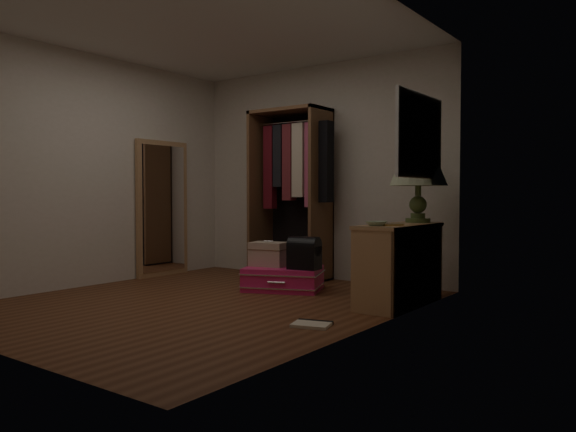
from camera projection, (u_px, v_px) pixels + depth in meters
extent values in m
plane|color=#542C18|center=(203.00, 303.00, 5.30)|extent=(4.00, 4.00, 0.00)
cube|color=beige|center=(319.00, 172.00, 6.87)|extent=(3.50, 0.02, 2.60)
cube|color=beige|center=(369.00, 158.00, 4.22)|extent=(0.02, 4.00, 2.60)
cube|color=beige|center=(91.00, 170.00, 6.28)|extent=(0.02, 4.00, 2.60)
cube|color=silver|center=(202.00, 25.00, 5.20)|extent=(3.50, 4.00, 0.01)
cube|color=silver|center=(420.00, 136.00, 5.03)|extent=(0.03, 0.96, 0.76)
cube|color=black|center=(420.00, 136.00, 5.03)|extent=(0.03, 0.90, 0.70)
cube|color=beige|center=(418.00, 171.00, 5.05)|extent=(0.01, 0.88, 0.02)
cube|color=beige|center=(418.00, 162.00, 5.05)|extent=(0.01, 0.88, 0.02)
cube|color=beige|center=(418.00, 153.00, 5.05)|extent=(0.01, 0.88, 0.02)
cube|color=beige|center=(418.00, 145.00, 5.04)|extent=(0.01, 0.88, 0.02)
cube|color=beige|center=(418.00, 136.00, 5.04)|extent=(0.01, 0.88, 0.02)
cube|color=beige|center=(418.00, 127.00, 5.04)|extent=(0.01, 0.88, 0.02)
cube|color=beige|center=(418.00, 119.00, 5.03)|extent=(0.01, 0.88, 0.02)
cube|color=beige|center=(418.00, 110.00, 5.03)|extent=(0.01, 0.88, 0.02)
cube|color=beige|center=(418.00, 101.00, 5.03)|extent=(0.01, 0.88, 0.02)
cube|color=#AC7E53|center=(372.00, 271.00, 4.75)|extent=(0.40, 0.03, 0.75)
cube|color=#AC7E53|center=(422.00, 259.00, 5.62)|extent=(0.40, 0.03, 0.75)
cube|color=#AC7E53|center=(399.00, 298.00, 5.20)|extent=(0.40, 1.04, 0.03)
cube|color=#AC7E53|center=(399.00, 244.00, 5.18)|extent=(0.40, 1.04, 0.03)
cube|color=#AC7E53|center=(400.00, 226.00, 5.17)|extent=(0.42, 1.12, 0.03)
cube|color=brown|center=(419.00, 266.00, 5.07)|extent=(0.02, 1.10, 0.75)
cube|color=#AC7E53|center=(413.00, 234.00, 5.45)|extent=(0.36, 0.38, 0.13)
cube|color=gray|center=(367.00, 287.00, 4.86)|extent=(0.17, 0.03, 0.30)
cube|color=#4C3833|center=(367.00, 286.00, 4.89)|extent=(0.15, 0.03, 0.31)
cube|color=#B7AD99|center=(370.00, 289.00, 4.92)|extent=(0.16, 0.04, 0.24)
cube|color=brown|center=(374.00, 288.00, 4.94)|extent=(0.20, 0.03, 0.26)
cube|color=#3F4C59|center=(376.00, 287.00, 4.97)|extent=(0.21, 0.03, 0.26)
cube|color=gray|center=(376.00, 286.00, 5.01)|extent=(0.17, 0.03, 0.27)
cube|color=#59594C|center=(378.00, 284.00, 5.05)|extent=(0.16, 0.04, 0.28)
cube|color=#B2724C|center=(381.00, 286.00, 5.09)|extent=(0.17, 0.04, 0.24)
cube|color=beige|center=(385.00, 284.00, 5.11)|extent=(0.20, 0.03, 0.26)
cube|color=#332D38|center=(385.00, 281.00, 5.15)|extent=(0.17, 0.03, 0.30)
cube|color=gray|center=(389.00, 280.00, 5.17)|extent=(0.21, 0.04, 0.31)
cube|color=#4C3833|center=(390.00, 282.00, 5.22)|extent=(0.18, 0.03, 0.26)
cube|color=#B7AD99|center=(394.00, 283.00, 5.25)|extent=(0.22, 0.05, 0.24)
cube|color=brown|center=(394.00, 280.00, 5.30)|extent=(0.16, 0.04, 0.29)
cube|color=#3F4C59|center=(397.00, 282.00, 5.33)|extent=(0.19, 0.03, 0.24)
cube|color=gray|center=(399.00, 282.00, 5.36)|extent=(0.20, 0.03, 0.22)
cube|color=#59594C|center=(399.00, 277.00, 5.41)|extent=(0.15, 0.03, 0.30)
cube|color=#B2724C|center=(402.00, 277.00, 5.44)|extent=(0.16, 0.04, 0.29)
cube|color=beige|center=(404.00, 279.00, 5.48)|extent=(0.18, 0.04, 0.24)
cube|color=#332D38|center=(408.00, 278.00, 5.50)|extent=(0.22, 0.04, 0.25)
cube|color=gray|center=(410.00, 276.00, 5.54)|extent=(0.21, 0.03, 0.29)
cube|color=#4C3833|center=(409.00, 277.00, 5.57)|extent=(0.18, 0.03, 0.27)
cube|color=#B7AD99|center=(411.00, 277.00, 5.60)|extent=(0.18, 0.03, 0.24)
cube|color=brown|center=(261.00, 195.00, 7.08)|extent=(0.04, 0.50, 2.05)
cube|color=brown|center=(321.00, 195.00, 6.55)|extent=(0.04, 0.50, 2.05)
cube|color=brown|center=(290.00, 111.00, 6.78)|extent=(0.95, 0.50, 0.04)
cube|color=black|center=(301.00, 195.00, 7.00)|extent=(0.95, 0.02, 2.05)
cube|color=black|center=(290.00, 278.00, 6.85)|extent=(0.95, 0.50, 0.02)
cylinder|color=silver|center=(290.00, 122.00, 6.78)|extent=(0.87, 0.02, 0.02)
cube|color=#590F19|center=(270.00, 168.00, 6.96)|extent=(0.13, 0.11, 1.02)
cube|color=black|center=(280.00, 156.00, 6.86)|extent=(0.12, 0.12, 0.75)
cube|color=maroon|center=(289.00, 163.00, 6.78)|extent=(0.13, 0.13, 0.92)
cube|color=beige|center=(300.00, 160.00, 6.68)|extent=(0.16, 0.14, 0.88)
cube|color=#BF4C72|center=(313.00, 165.00, 6.58)|extent=(0.16, 0.11, 0.99)
cube|color=black|center=(325.00, 162.00, 6.48)|extent=(0.15, 0.15, 0.94)
cube|color=#AA7D52|center=(162.00, 208.00, 7.08)|extent=(0.05, 0.80, 1.70)
cube|color=white|center=(164.00, 208.00, 7.06)|extent=(0.01, 0.68, 1.58)
cube|color=#E11B66|center=(283.00, 278.00, 6.02)|extent=(0.95, 0.82, 0.25)
cube|color=silver|center=(283.00, 285.00, 6.02)|extent=(0.98, 0.85, 0.01)
cube|color=silver|center=(283.00, 272.00, 6.02)|extent=(0.98, 0.85, 0.01)
cylinder|color=silver|center=(276.00, 283.00, 5.73)|extent=(0.18, 0.09, 0.02)
cube|color=tan|center=(269.00, 254.00, 6.09)|extent=(0.42, 0.33, 0.26)
cube|color=brown|center=(269.00, 249.00, 6.08)|extent=(0.43, 0.34, 0.01)
cylinder|color=silver|center=(269.00, 241.00, 6.08)|extent=(0.11, 0.04, 0.02)
cube|color=black|center=(304.00, 258.00, 5.82)|extent=(0.34, 0.25, 0.24)
cylinder|color=black|center=(304.00, 246.00, 5.82)|extent=(0.34, 0.25, 0.20)
cylinder|color=#3E5127|center=(418.00, 220.00, 5.51)|extent=(0.31, 0.31, 0.04)
cylinder|color=#3E5127|center=(418.00, 216.00, 5.51)|extent=(0.18, 0.18, 0.05)
sphere|color=#3E5127|center=(418.00, 205.00, 5.50)|extent=(0.22, 0.22, 0.17)
cylinder|color=#3E5127|center=(418.00, 191.00, 5.50)|extent=(0.08, 0.08, 0.10)
cone|color=beige|center=(418.00, 168.00, 5.49)|extent=(0.72, 0.72, 0.34)
cone|color=white|center=(418.00, 168.00, 5.49)|extent=(0.64, 0.64, 0.32)
cylinder|color=olive|center=(389.00, 224.00, 5.00)|extent=(0.35, 0.35, 0.02)
imported|color=#9AB89B|center=(376.00, 224.00, 4.90)|extent=(0.21, 0.21, 0.04)
cylinder|color=silver|center=(255.00, 276.00, 6.43)|extent=(0.16, 0.16, 0.17)
cylinder|color=silver|center=(255.00, 267.00, 6.43)|extent=(0.07, 0.07, 0.04)
cube|color=beige|center=(312.00, 324.00, 4.37)|extent=(0.34, 0.30, 0.02)
cube|color=black|center=(315.00, 322.00, 4.46)|extent=(0.29, 0.12, 0.03)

